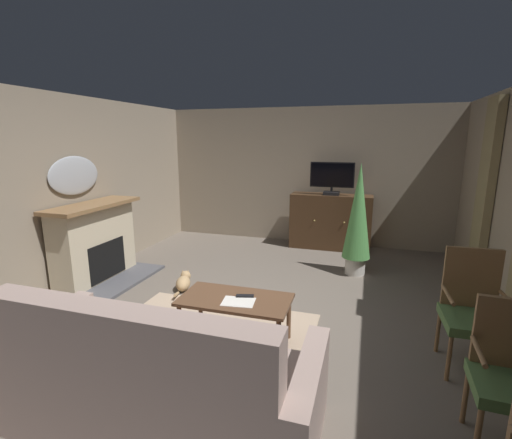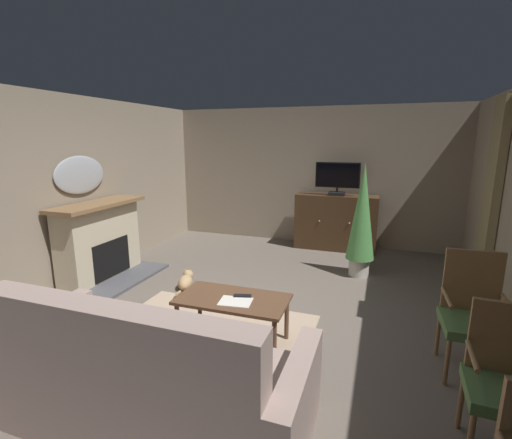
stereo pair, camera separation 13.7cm
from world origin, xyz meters
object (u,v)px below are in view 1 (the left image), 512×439
Objects in this scene: side_chair_nearest_door at (511,373)px; cat at (184,282)px; television at (332,178)px; fireplace at (96,245)px; potted_plant_tall_palm_by_window at (358,216)px; sofa_floral at (156,385)px; tv_cabinet at (330,223)px; wall_mirror_oval at (75,176)px; folded_newspaper at (238,302)px; side_chair_far_end at (473,309)px; tv_remote at (245,296)px; coffee_table at (235,303)px.

side_chair_nearest_door is 1.52× the size of cat.
fireplace is at bearing -139.54° from television.
fireplace is 3.74m from potted_plant_tall_palm_by_window.
sofa_floral is 3.46× the size of cat.
side_chair_nearest_door is at bearing -69.13° from television.
wall_mirror_oval is at bearing -141.24° from tv_cabinet.
fireplace is 4.86× the size of folded_newspaper.
television reaches higher than fireplace.
television is 1.35m from potted_plant_tall_palm_by_window.
side_chair_far_end is (4.51, -0.66, 0.01)m from fireplace.
television is 3.63m from side_chair_far_end.
fireplace is 0.66× the size of sofa_floral.
tv_remote is 0.10× the size of potted_plant_tall_palm_by_window.
cat is (-2.17, -1.26, -0.79)m from potted_plant_tall_palm_by_window.
tv_cabinet is 1.39m from potted_plant_tall_palm_by_window.
side_chair_nearest_door is at bearing -18.14° from wall_mirror_oval.
television is at bearing 81.68° from sofa_floral.
tv_cabinet reaches higher than cat.
fireplace is at bearing 137.20° from sofa_floral.
fireplace reaches higher than tv_cabinet.
side_chair_far_end reaches higher than tv_cabinet.
television is (-0.00, -0.05, 0.83)m from tv_cabinet.
cat is (1.54, 0.08, -1.39)m from wall_mirror_oval.
tv_remote is 1.23m from sofa_floral.
tv_remote is at bearing -112.95° from potted_plant_tall_palm_by_window.
potted_plant_tall_palm_by_window is (0.96, 2.26, 0.39)m from tv_remote.
fireplace reaches higher than cat.
fireplace is at bearing 0.00° from wall_mirror_oval.
tv_remote is 2.11m from side_chair_nearest_door.
fireplace is 2.28× the size of cat.
coffee_table is at bearing -21.52° from fireplace.
sofa_floral is (-0.68, -4.69, -0.14)m from tv_cabinet.
sofa_floral is at bearing -108.91° from potted_plant_tall_palm_by_window.
television reaches higher than tv_cabinet.
tv_remote is 2.02m from side_chair_far_end.
wall_mirror_oval is at bearing -33.53° from tv_remote.
television is 4.51× the size of tv_remote.
fireplace reaches higher than side_chair_nearest_door.
fireplace is 0.88× the size of potted_plant_tall_palm_by_window.
television is at bearing 116.00° from side_chair_far_end.
tv_cabinet is at bearing 75.08° from folded_newspaper.
side_chair_far_end reaches higher than folded_newspaper.
side_chair_nearest_door is at bearing 13.83° from sofa_floral.
tv_remote is (0.08, 0.05, 0.07)m from coffee_table.
cat is (-1.67, -2.49, -0.38)m from tv_cabinet.
television is 2.56× the size of folded_newspaper.
folded_newspaper is at bearing -97.46° from tv_cabinet.
folded_newspaper is (-0.47, -3.56, -0.83)m from television.
folded_newspaper is at bearing -112.37° from potted_plant_tall_palm_by_window.
folded_newspaper is at bearing 165.37° from side_chair_nearest_door.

